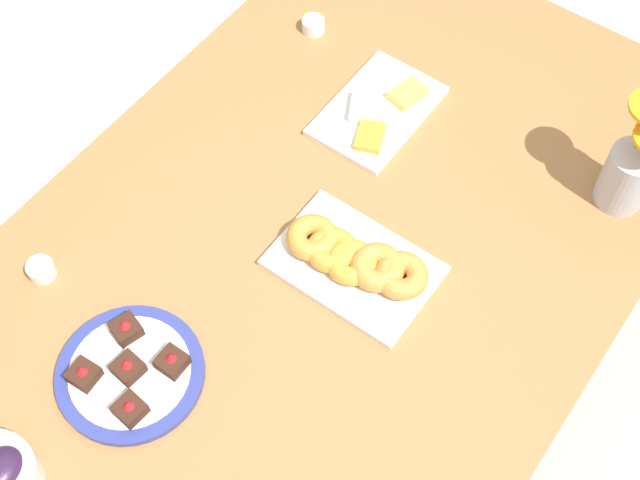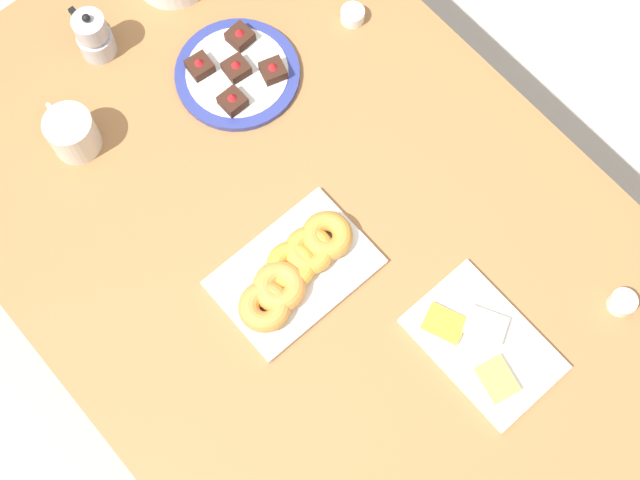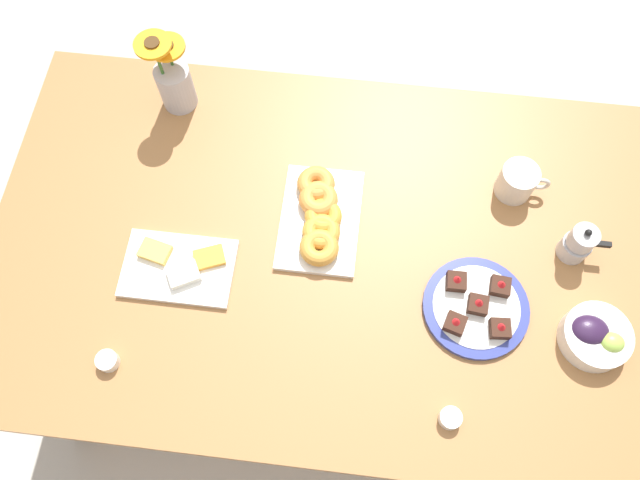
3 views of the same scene
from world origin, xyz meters
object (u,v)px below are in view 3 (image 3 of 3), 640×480
at_px(croissant_platter, 320,216).
at_px(flower_vase, 174,82).
at_px(dining_table, 320,260).
at_px(moka_pot, 578,244).
at_px(coffee_mug, 518,181).
at_px(grape_bowl, 595,336).
at_px(cheese_platter, 179,267).
at_px(jam_cup_honey, 107,361).
at_px(dessert_plate, 476,307).
at_px(jam_cup_berry, 450,418).

xyz_separation_m(croissant_platter, flower_vase, (-0.41, 0.31, 0.06)).
height_order(dining_table, moka_pot, moka_pot).
distance_m(dining_table, coffee_mug, 0.52).
bearing_deg(croissant_platter, dining_table, -83.00).
xyz_separation_m(coffee_mug, grape_bowl, (0.17, -0.36, -0.01)).
bearing_deg(cheese_platter, jam_cup_honey, -114.89).
bearing_deg(croissant_platter, grape_bowl, -19.29).
relative_size(croissant_platter, dessert_plate, 1.17).
relative_size(grape_bowl, jam_cup_berry, 3.17).
distance_m(croissant_platter, jam_cup_honey, 0.58).
distance_m(dining_table, cheese_platter, 0.35).
distance_m(dining_table, moka_pot, 0.61).
relative_size(jam_cup_honey, dessert_plate, 0.20).
bearing_deg(grape_bowl, dessert_plate, 170.54).
bearing_deg(coffee_mug, jam_cup_berry, -103.53).
height_order(dining_table, cheese_platter, cheese_platter).
xyz_separation_m(croissant_platter, jam_cup_berry, (0.33, -0.43, -0.01)).
height_order(coffee_mug, flower_vase, flower_vase).
relative_size(grape_bowl, cheese_platter, 0.59).
relative_size(croissant_platter, jam_cup_berry, 5.92).
bearing_deg(coffee_mug, dining_table, -155.58).
relative_size(coffee_mug, jam_cup_berry, 2.63).
bearing_deg(moka_pot, jam_cup_honey, -159.34).
height_order(dining_table, dessert_plate, dessert_plate).
height_order(dessert_plate, moka_pot, moka_pot).
height_order(cheese_platter, flower_vase, flower_vase).
relative_size(dining_table, flower_vase, 6.68).
xyz_separation_m(grape_bowl, dessert_plate, (-0.26, 0.04, -0.02)).
bearing_deg(moka_pot, grape_bowl, -80.79).
bearing_deg(cheese_platter, croissant_platter, 27.50).
relative_size(grape_bowl, croissant_platter, 0.54).
bearing_deg(coffee_mug, croissant_platter, -163.39).
distance_m(flower_vase, moka_pot, 1.06).
bearing_deg(dessert_plate, jam_cup_honey, -164.73).
height_order(croissant_platter, jam_cup_honey, croissant_platter).
bearing_deg(flower_vase, dining_table, -41.85).
bearing_deg(jam_cup_honey, grape_bowl, 9.43).
height_order(croissant_platter, flower_vase, flower_vase).
xyz_separation_m(dining_table, moka_pot, (0.60, 0.06, 0.13)).
height_order(jam_cup_honey, flower_vase, flower_vase).
xyz_separation_m(jam_cup_honey, flower_vase, (0.01, 0.71, 0.07)).
bearing_deg(dining_table, cheese_platter, -163.70).
height_order(coffee_mug, cheese_platter, coffee_mug).
xyz_separation_m(dessert_plate, moka_pot, (0.22, 0.17, 0.04)).
bearing_deg(dessert_plate, jam_cup_berry, -101.38).
height_order(croissant_platter, moka_pot, moka_pot).
xyz_separation_m(croissant_platter, moka_pot, (0.60, -0.01, 0.03)).
distance_m(coffee_mug, jam_cup_honey, 1.04).
relative_size(coffee_mug, flower_vase, 0.53).
bearing_deg(flower_vase, cheese_platter, -78.38).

